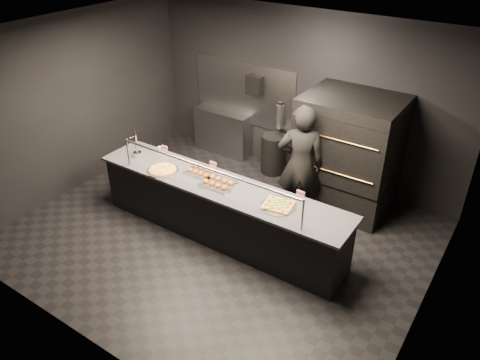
{
  "coord_description": "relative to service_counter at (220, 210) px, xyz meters",
  "views": [
    {
      "loc": [
        3.49,
        -4.65,
        4.45
      ],
      "look_at": [
        0.24,
        0.2,
        0.97
      ],
      "focal_mm": 35.0,
      "sensor_mm": 36.0,
      "label": 1
    }
  ],
  "objects": [
    {
      "name": "slider_tray_b",
      "position": [
        -0.0,
        -0.01,
        0.49
      ],
      "size": [
        0.55,
        0.46,
        0.08
      ],
      "color": "silver",
      "rests_on": "service_counter"
    },
    {
      "name": "beer_tap",
      "position": [
        -1.6,
        -0.03,
        0.61
      ],
      "size": [
        0.14,
        0.19,
        0.53
      ],
      "color": "silver",
      "rests_on": "service_counter"
    },
    {
      "name": "service_counter",
      "position": [
        0.0,
        0.0,
        0.0
      ],
      "size": [
        4.1,
        0.78,
        1.37
      ],
      "color": "black",
      "rests_on": "ground"
    },
    {
      "name": "pizza_oven",
      "position": [
        1.2,
        1.9,
        0.5
      ],
      "size": [
        1.5,
        1.23,
        1.91
      ],
      "color": "black",
      "rests_on": "ground"
    },
    {
      "name": "towel_dispenser",
      "position": [
        -0.9,
        2.39,
        1.09
      ],
      "size": [
        0.3,
        0.2,
        0.35
      ],
      "primitive_type": "cube",
      "color": "black",
      "rests_on": "room"
    },
    {
      "name": "prep_shelf",
      "position": [
        -1.6,
        2.32,
        -0.01
      ],
      "size": [
        1.2,
        0.35,
        0.9
      ],
      "primitive_type": "cube",
      "color": "#99999E",
      "rests_on": "ground"
    },
    {
      "name": "worker",
      "position": [
        0.75,
        1.1,
        0.51
      ],
      "size": [
        0.85,
        0.74,
        1.95
      ],
      "primitive_type": "imported",
      "rotation": [
        0.0,
        0.0,
        3.61
      ],
      "color": "black",
      "rests_on": "ground"
    },
    {
      "name": "room",
      "position": [
        -0.02,
        0.05,
        1.03
      ],
      "size": [
        6.04,
        6.0,
        3.0
      ],
      "color": "black",
      "rests_on": "ground"
    },
    {
      "name": "fire_extinguisher",
      "position": [
        -0.35,
        2.4,
        0.6
      ],
      "size": [
        0.14,
        0.14,
        0.51
      ],
      "color": "#B2B2B7",
      "rests_on": "room"
    },
    {
      "name": "slider_tray_a",
      "position": [
        -0.42,
        0.12,
        0.48
      ],
      "size": [
        0.49,
        0.39,
        0.07
      ],
      "color": "silver",
      "rests_on": "service_counter"
    },
    {
      "name": "round_pizza",
      "position": [
        -0.95,
        -0.15,
        0.47
      ],
      "size": [
        0.48,
        0.48,
        0.03
      ],
      "color": "silver",
      "rests_on": "service_counter"
    },
    {
      "name": "square_pizza",
      "position": [
        1.0,
        -0.02,
        0.47
      ],
      "size": [
        0.49,
        0.49,
        0.05
      ],
      "color": "silver",
      "rests_on": "service_counter"
    },
    {
      "name": "tent_cards",
      "position": [
        -0.14,
        0.28,
        0.53
      ],
      "size": [
        2.58,
        0.04,
        0.15
      ],
      "color": "white",
      "rests_on": "service_counter"
    },
    {
      "name": "condiment_jar",
      "position": [
        -1.37,
        0.28,
        0.5
      ],
      "size": [
        0.15,
        0.06,
        0.1
      ],
      "color": "silver",
      "rests_on": "service_counter"
    },
    {
      "name": "trash_bin",
      "position": [
        -0.33,
        2.18,
        -0.09
      ],
      "size": [
        0.45,
        0.45,
        0.75
      ],
      "primitive_type": "cylinder",
      "color": "black",
      "rests_on": "ground"
    }
  ]
}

